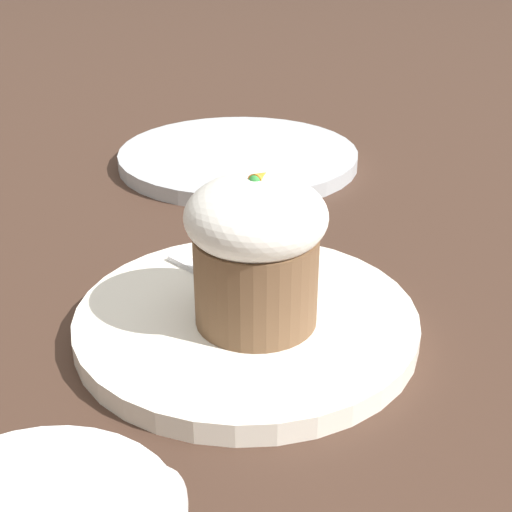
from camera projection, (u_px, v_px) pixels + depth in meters
The scene contains 5 objects.
ground_plane at pixel (246, 331), 0.45m from camera, with size 4.00×4.00×0.00m, color #3D281E.
dessert_plate at pixel (246, 321), 0.45m from camera, with size 0.22×0.22×0.01m.
carrot_cake at pixel (256, 248), 0.42m from camera, with size 0.08×0.08×0.10m.
spoon at pixel (255, 296), 0.46m from camera, with size 0.06×0.12×0.01m.
side_plate at pixel (238, 157), 0.73m from camera, with size 0.24×0.24×0.01m.
Camera 1 is at (-0.34, -0.17, 0.25)m, focal length 50.00 mm.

